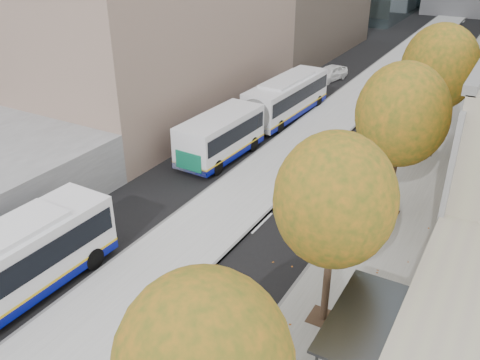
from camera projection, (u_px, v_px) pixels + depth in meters
The scene contains 8 objects.
bus_platform at pixel (337, 115), 39.72m from camera, with size 4.25×150.00×0.15m, color #B5B5B5.
sidewalk at pixel (444, 134), 36.20m from camera, with size 4.75×150.00×0.08m, color gray.
bus_shelter at pixel (367, 329), 15.96m from camera, with size 1.90×4.40×2.53m.
tree_c at pixel (335, 200), 17.06m from camera, with size 4.20×4.20×7.28m.
tree_d at pixel (402, 115), 23.92m from camera, with size 4.40×4.40×7.60m.
tree_e at pixel (440, 67), 30.77m from camera, with size 4.60×4.60×7.92m.
bus_far at pixel (262, 112), 35.92m from camera, with size 3.16×17.34×2.88m.
distant_car at pixel (330, 73), 48.10m from camera, with size 1.70×4.23×1.44m, color white.
Camera 1 is at (8.21, -1.49, 13.65)m, focal length 38.00 mm.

